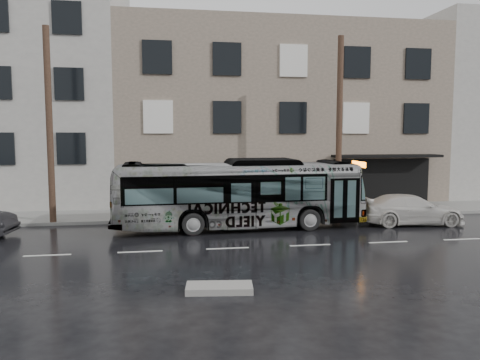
% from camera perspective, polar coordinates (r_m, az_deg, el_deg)
% --- Properties ---
extents(ground, '(120.00, 120.00, 0.00)m').
position_cam_1_polar(ground, '(20.05, -2.47, -6.64)').
color(ground, black).
rests_on(ground, ground).
extents(sidewalk, '(90.00, 3.60, 0.15)m').
position_cam_1_polar(sidewalk, '(24.82, -3.78, -4.11)').
color(sidewalk, gray).
rests_on(sidewalk, ground).
extents(building_taupe, '(20.00, 12.00, 11.00)m').
position_cam_1_polar(building_taupe, '(33.00, 3.64, 7.74)').
color(building_taupe, gray).
rests_on(building_taupe, ground).
extents(utility_pole_front, '(0.30, 0.30, 9.00)m').
position_cam_1_polar(utility_pole_front, '(24.40, 12.00, 6.41)').
color(utility_pole_front, '#4F3527').
rests_on(utility_pole_front, sidewalk).
extents(utility_pole_rear, '(0.30, 0.30, 9.00)m').
position_cam_1_polar(utility_pole_rear, '(23.37, -22.21, 6.16)').
color(utility_pole_rear, '#4F3527').
rests_on(utility_pole_rear, sidewalk).
extents(sign_post, '(0.06, 0.06, 2.40)m').
position_cam_1_polar(sign_post, '(24.97, 14.20, -1.25)').
color(sign_post, slate).
rests_on(sign_post, sidewalk).
extents(bus, '(11.36, 3.04, 3.14)m').
position_cam_1_polar(bus, '(21.10, -0.18, -1.70)').
color(bus, '#B2B2B2').
rests_on(bus, ground).
extents(white_sedan, '(5.02, 2.36, 1.41)m').
position_cam_1_polar(white_sedan, '(23.56, 20.09, -3.40)').
color(white_sedan, beige).
rests_on(white_sedan, ground).
extents(slush_pile, '(1.88, 1.01, 0.18)m').
position_cam_1_polar(slush_pile, '(13.01, -2.53, -13.02)').
color(slush_pile, gray).
rests_on(slush_pile, ground).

